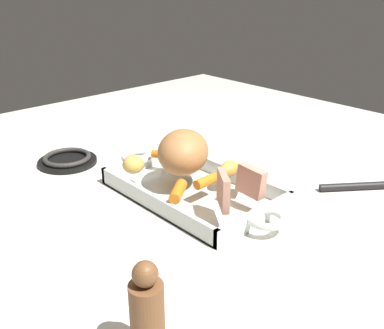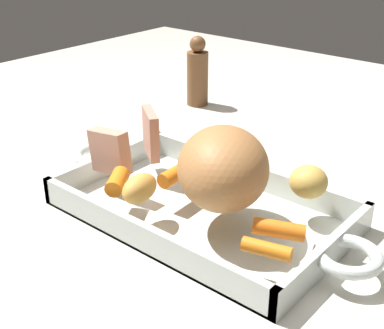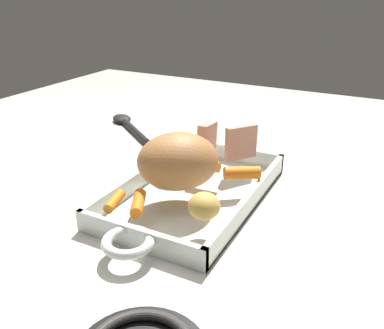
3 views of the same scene
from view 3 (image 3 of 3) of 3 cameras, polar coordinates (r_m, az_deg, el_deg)
ground_plane at (r=0.77m, az=0.31°, el=-4.62°), size 1.83×1.83×0.00m
roasting_dish at (r=0.76m, az=0.31°, el=-3.76°), size 0.49×0.23×0.04m
pork_roast at (r=0.70m, az=-1.97°, el=0.47°), size 0.17×0.18×0.10m
roast_slice_outer at (r=0.86m, az=2.12°, el=3.79°), size 0.07×0.02×0.07m
roast_slice_thick at (r=0.83m, az=6.86°, el=3.08°), size 0.06×0.05×0.07m
baby_carrot_northwest at (r=0.75m, az=6.99°, el=-1.16°), size 0.06×0.07×0.03m
baby_carrot_northeast at (r=0.66m, az=-7.52°, el=-5.36°), size 0.06×0.04×0.02m
baby_carrot_southeast at (r=0.84m, az=-1.21°, el=1.94°), size 0.04×0.05×0.03m
baby_carrot_center_left at (r=0.67m, az=-10.74°, el=-5.03°), size 0.06×0.03×0.02m
baby_carrot_short at (r=0.78m, az=2.01°, el=-0.11°), size 0.02×0.06×0.02m
potato_corner at (r=0.81m, az=-2.88°, el=1.32°), size 0.04×0.06×0.04m
potato_near_roast at (r=0.62m, az=1.68°, el=-5.81°), size 0.07×0.07×0.04m
serving_spoon at (r=1.15m, az=-8.99°, el=5.59°), size 0.17×0.22×0.02m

